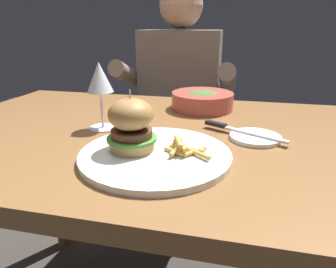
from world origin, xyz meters
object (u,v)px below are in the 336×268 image
at_px(wine_glass, 100,81).
at_px(bread_plate, 255,137).
at_px(table_knife, 236,129).
at_px(burger_sandwich, 131,125).
at_px(diner_person, 180,120).
at_px(main_plate, 155,155).
at_px(soup_bowl, 202,100).

relative_size(wine_glass, bread_plate, 1.43).
distance_m(bread_plate, table_knife, 0.05).
distance_m(burger_sandwich, table_knife, 0.28).
distance_m(wine_glass, diner_person, 0.75).
bearing_deg(diner_person, wine_glass, -96.61).
distance_m(main_plate, table_knife, 0.24).
bearing_deg(soup_bowl, main_plate, -96.70).
bearing_deg(table_knife, main_plate, -131.54).
bearing_deg(main_plate, diner_person, 97.31).
xyz_separation_m(table_knife, diner_person, (-0.27, 0.65, -0.19)).
distance_m(main_plate, wine_glass, 0.27).
relative_size(burger_sandwich, table_knife, 0.62).
bearing_deg(table_knife, wine_glass, -174.91).
bearing_deg(bread_plate, diner_person, 114.98).
xyz_separation_m(wine_glass, diner_person, (0.08, 0.68, -0.30)).
distance_m(table_knife, soup_bowl, 0.25).
xyz_separation_m(main_plate, diner_person, (-0.11, 0.83, -0.18)).
xyz_separation_m(main_plate, soup_bowl, (0.05, 0.41, 0.02)).
height_order(burger_sandwich, soup_bowl, burger_sandwich).
xyz_separation_m(bread_plate, table_knife, (-0.05, 0.02, 0.01)).
bearing_deg(soup_bowl, bread_plate, -57.58).
height_order(burger_sandwich, diner_person, diner_person).
xyz_separation_m(burger_sandwich, table_knife, (0.21, 0.18, -0.05)).
distance_m(burger_sandwich, wine_glass, 0.21).
bearing_deg(wine_glass, burger_sandwich, -47.95).
height_order(burger_sandwich, bread_plate, burger_sandwich).
bearing_deg(bread_plate, soup_bowl, 122.42).
relative_size(wine_glass, soup_bowl, 0.88).
relative_size(main_plate, bread_plate, 2.56).
xyz_separation_m(table_knife, soup_bowl, (-0.11, 0.23, 0.02)).
xyz_separation_m(bread_plate, soup_bowl, (-0.16, 0.25, 0.02)).
relative_size(table_knife, soup_bowl, 1.02).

